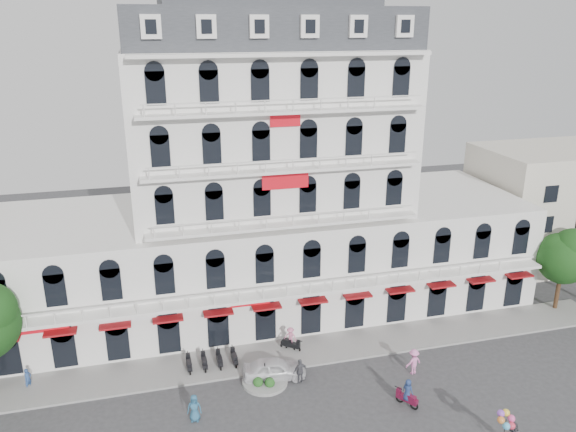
# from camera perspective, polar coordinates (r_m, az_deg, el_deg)

# --- Properties ---
(sidewalk) EXTENTS (53.00, 4.00, 0.16)m
(sidewalk) POSITION_cam_1_polar(r_m,az_deg,el_deg) (44.00, 0.71, -13.72)
(sidewalk) COLOR gray
(sidewalk) RESTS_ON ground
(main_building) EXTENTS (45.00, 15.00, 25.80)m
(main_building) POSITION_cam_1_polar(r_m,az_deg,el_deg) (47.79, -2.08, 2.10)
(main_building) COLOR silver
(main_building) RESTS_ON ground
(flank_building_east) EXTENTS (14.00, 10.00, 12.00)m
(flank_building_east) POSITION_cam_1_polar(r_m,az_deg,el_deg) (63.90, 24.79, 1.00)
(flank_building_east) COLOR beige
(flank_building_east) RESTS_ON ground
(traffic_island) EXTENTS (3.20, 3.20, 1.60)m
(traffic_island) POSITION_cam_1_polar(r_m,az_deg,el_deg) (40.90, -2.36, -16.28)
(traffic_island) COLOR gray
(traffic_island) RESTS_ON ground
(parked_scooter_row) EXTENTS (4.40, 1.80, 1.10)m
(parked_scooter_row) POSITION_cam_1_polar(r_m,az_deg,el_deg) (42.90, -7.71, -14.99)
(parked_scooter_row) COLOR black
(parked_scooter_row) RESTS_ON ground
(tree_east_inner) EXTENTS (4.40, 4.37, 7.57)m
(tree_east_inner) POSITION_cam_1_polar(r_m,az_deg,el_deg) (53.29, 26.30, -3.54)
(tree_east_inner) COLOR #382314
(tree_east_inner) RESTS_ON ground
(parked_car) EXTENTS (4.63, 2.24, 1.52)m
(parked_car) POSITION_cam_1_polar(r_m,az_deg,el_deg) (41.08, -1.40, -15.23)
(parked_car) COLOR silver
(parked_car) RESTS_ON ground
(rider_east) EXTENTS (1.11, 1.49, 2.00)m
(rider_east) POSITION_cam_1_polar(r_m,az_deg,el_deg) (39.24, 12.05, -17.19)
(rider_east) COLOR maroon
(rider_east) RESTS_ON ground
(rider_center) EXTENTS (1.42, 1.20, 2.01)m
(rider_center) POSITION_cam_1_polar(r_m,az_deg,el_deg) (43.84, 0.25, -12.36)
(rider_center) COLOR black
(rider_center) RESTS_ON ground
(pedestrian_left) EXTENTS (1.00, 0.75, 1.85)m
(pedestrian_left) POSITION_cam_1_polar(r_m,az_deg,el_deg) (37.81, -9.49, -18.68)
(pedestrian_left) COLOR #2B5E81
(pedestrian_left) RESTS_ON ground
(pedestrian_mid) EXTENTS (1.18, 0.71, 1.87)m
(pedestrian_mid) POSITION_cam_1_polar(r_m,az_deg,el_deg) (40.52, 1.25, -15.47)
(pedestrian_mid) COLOR #4D4D53
(pedestrian_mid) RESTS_ON ground
(pedestrian_right) EXTENTS (1.38, 0.98, 1.93)m
(pedestrian_right) POSITION_cam_1_polar(r_m,az_deg,el_deg) (42.38, 12.63, -14.24)
(pedestrian_right) COLOR pink
(pedestrian_right) RESTS_ON ground
(pedestrian_far) EXTENTS (0.63, 0.67, 1.55)m
(pedestrian_far) POSITION_cam_1_polar(r_m,az_deg,el_deg) (43.87, -24.91, -14.77)
(pedestrian_far) COLOR #2B4982
(pedestrian_far) RESTS_ON ground
(balloon_vendor) EXTENTS (1.34, 1.29, 2.45)m
(balloon_vendor) POSITION_cam_1_polar(r_m,az_deg,el_deg) (37.51, 21.70, -19.67)
(balloon_vendor) COLOR #525158
(balloon_vendor) RESTS_ON ground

